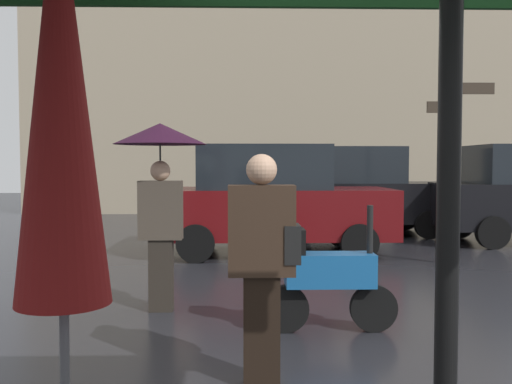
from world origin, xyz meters
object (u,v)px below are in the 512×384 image
Objects in this scene: parked_scooter at (325,276)px; street_signpost at (459,149)px; folded_patio_umbrella_near at (61,116)px; parked_car_right at (354,191)px; pedestrian_with_bag at (263,255)px; parked_car_left at (271,199)px; pedestrian_with_umbrella at (160,163)px.

parked_scooter is 4.71m from street_signpost.
parked_scooter is at bearing 66.35° from folded_patio_umbrella_near.
parked_car_right is at bearing 73.51° from folded_patio_umbrella_near.
parked_car_left reaches higher than pedestrian_with_bag.
folded_patio_umbrella_near is 0.64× the size of parked_car_left.
parked_scooter is at bearing 85.70° from parked_car_left.
pedestrian_with_bag is 1.52m from parked_scooter.
pedestrian_with_bag reaches higher than parked_scooter.
parked_car_right is 1.40× the size of street_signpost.
parked_scooter is (1.47, 3.35, -1.25)m from folded_patio_umbrella_near.
street_signpost reaches higher than parked_scooter.
folded_patio_umbrella_near is 3.87m from parked_scooter.
pedestrian_with_umbrella is 5.21m from street_signpost.
parked_car_right is at bearing -133.54° from parked_car_left.
parked_car_left is at bearing 81.69° from folded_patio_umbrella_near.
pedestrian_with_bag is 0.39× the size of parked_car_right.
pedestrian_with_umbrella is 0.48× the size of parked_car_right.
street_signpost reaches higher than pedestrian_with_umbrella.
pedestrian_with_bag is 1.29× the size of parked_scooter.
parked_car_left is (-0.27, 4.87, 0.44)m from parked_scooter.
street_signpost is at bearing -28.60° from pedestrian_with_umbrella.
pedestrian_with_bag is at bearing -125.04° from pedestrian_with_umbrella.
pedestrian_with_umbrella is 2.19m from parked_scooter.
parked_scooter is 0.31× the size of parked_car_right.
folded_patio_umbrella_near is 1.58× the size of pedestrian_with_bag.
street_signpost is (2.69, 3.64, 1.32)m from parked_scooter.
pedestrian_with_bag is at bearing 79.02° from parked_car_left.
parked_car_right is (3.51, 6.87, -0.63)m from pedestrian_with_umbrella.
pedestrian_with_umbrella is 2.50m from pedestrian_with_bag.
parked_car_left is 3.32m from street_signpost.
parked_car_left is at bearing -4.90° from pedestrian_with_bag.
street_signpost reaches higher than pedestrian_with_bag.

